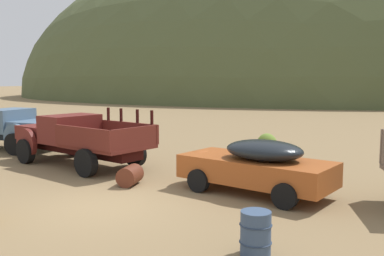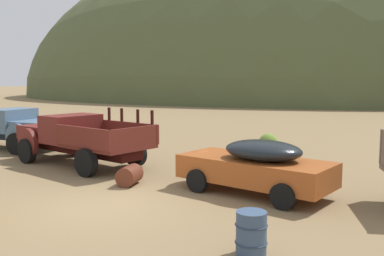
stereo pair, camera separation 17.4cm
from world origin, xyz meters
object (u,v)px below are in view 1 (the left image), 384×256
object	(u,v)px
truck_chalk_blue	(8,128)
truck_oxblood	(72,138)
car_oxide_orange	(252,165)
oil_drum_spare	(130,176)
oil_drum_by_truck	(256,233)

from	to	relation	value
truck_chalk_blue	truck_oxblood	world-z (taller)	truck_oxblood
car_oxide_orange	truck_chalk_blue	bearing A→B (deg)	0.83
truck_chalk_blue	car_oxide_orange	xyz separation A→B (m)	(12.51, -3.11, -0.18)
oil_drum_spare	car_oxide_orange	bearing A→B (deg)	9.61
truck_oxblood	truck_chalk_blue	bearing A→B (deg)	-2.31
truck_chalk_blue	oil_drum_spare	xyz separation A→B (m)	(8.83, -3.74, -0.70)
truck_chalk_blue	car_oxide_orange	distance (m)	12.90
truck_chalk_blue	oil_drum_by_truck	size ratio (longest dim) A/B	7.66
oil_drum_spare	truck_chalk_blue	bearing A→B (deg)	157.07
car_oxide_orange	oil_drum_by_truck	bearing A→B (deg)	121.05
truck_oxblood	oil_drum_by_truck	world-z (taller)	truck_oxblood
truck_chalk_blue	oil_drum_by_truck	bearing A→B (deg)	-28.85
oil_drum_by_truck	truck_chalk_blue	bearing A→B (deg)	151.64
truck_chalk_blue	oil_drum_spare	bearing A→B (deg)	-23.42
truck_chalk_blue	truck_oxblood	distance (m)	5.25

